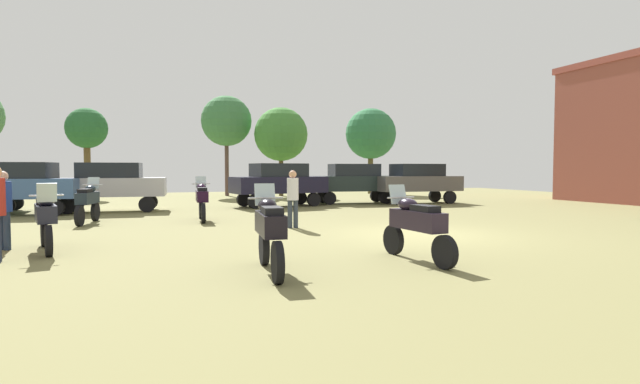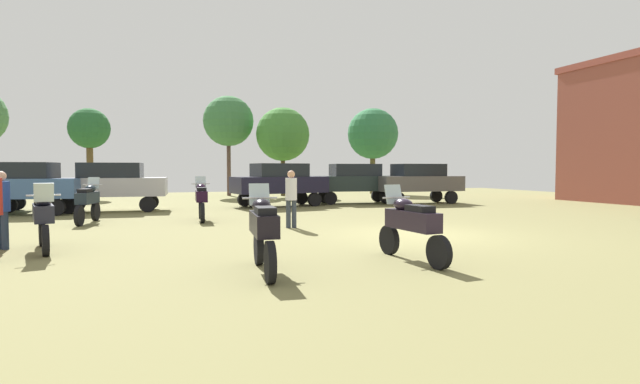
# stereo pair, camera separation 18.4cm
# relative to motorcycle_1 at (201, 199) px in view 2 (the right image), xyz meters

# --- Properties ---
(ground_plane) EXTENTS (44.00, 52.00, 0.02)m
(ground_plane) POSITION_rel_motorcycle_1_xyz_m (5.12, -5.37, -0.74)
(ground_plane) COLOR olive
(motorcycle_1) EXTENTS (0.62, 2.20, 1.49)m
(motorcycle_1) POSITION_rel_motorcycle_1_xyz_m (0.00, 0.00, 0.00)
(motorcycle_1) COLOR black
(motorcycle_1) RESTS_ON ground
(motorcycle_2) EXTENTS (0.62, 2.16, 1.49)m
(motorcycle_2) POSITION_rel_motorcycle_1_xyz_m (0.25, -8.75, -0.00)
(motorcycle_2) COLOR black
(motorcycle_2) RESTS_ON ground
(motorcycle_3) EXTENTS (0.71, 2.17, 1.48)m
(motorcycle_3) POSITION_rel_motorcycle_1_xyz_m (-3.53, 0.36, -0.01)
(motorcycle_3) COLOR black
(motorcycle_3) RESTS_ON ground
(motorcycle_5) EXTENTS (0.62, 2.23, 1.43)m
(motorcycle_5) POSITION_rel_motorcycle_1_xyz_m (3.12, -8.63, -0.03)
(motorcycle_5) COLOR black
(motorcycle_5) RESTS_ON ground
(motorcycle_6) EXTENTS (0.74, 2.08, 1.47)m
(motorcycle_6) POSITION_rel_motorcycle_1_xyz_m (-3.73, -5.11, -0.01)
(motorcycle_6) COLOR black
(motorcycle_6) RESTS_ON ground
(car_2) EXTENTS (4.43, 2.14, 2.00)m
(car_2) POSITION_rel_motorcycle_1_xyz_m (-3.17, 4.84, 0.44)
(car_2) COLOR black
(car_2) RESTS_ON ground
(car_3) EXTENTS (4.53, 2.46, 2.00)m
(car_3) POSITION_rel_motorcycle_1_xyz_m (4.00, 5.15, 0.44)
(car_3) COLOR black
(car_3) RESTS_ON ground
(car_4) EXTENTS (4.51, 2.39, 2.00)m
(car_4) POSITION_rel_motorcycle_1_xyz_m (-6.33, 4.40, 0.44)
(car_4) COLOR black
(car_4) RESTS_ON ground
(car_5) EXTENTS (4.47, 2.26, 2.00)m
(car_5) POSITION_rel_motorcycle_1_xyz_m (8.15, 5.95, 0.44)
(car_5) COLOR black
(car_5) RESTS_ON ground
(car_6) EXTENTS (4.36, 1.95, 2.00)m
(car_6) POSITION_rel_motorcycle_1_xyz_m (11.12, 4.78, 0.44)
(car_6) COLOR black
(car_6) RESTS_ON ground
(person_1) EXTENTS (0.48, 0.48, 1.70)m
(person_1) POSITION_rel_motorcycle_1_xyz_m (-4.62, -4.58, 0.26)
(person_1) COLOR #27354F
(person_1) RESTS_ON ground
(person_2) EXTENTS (0.40, 0.40, 1.70)m
(person_2) POSITION_rel_motorcycle_1_xyz_m (2.34, -2.93, 0.26)
(person_2) COLOR #2D3542
(person_2) RESTS_ON ground
(tree_1) EXTENTS (2.40, 2.40, 5.38)m
(tree_1) POSITION_rel_motorcycle_1_xyz_m (-5.17, 15.24, 3.36)
(tree_1) COLOR brown
(tree_1) RESTS_ON ground
(tree_2) EXTENTS (3.46, 3.46, 5.72)m
(tree_2) POSITION_rel_motorcycle_1_xyz_m (6.39, 13.77, 3.24)
(tree_2) COLOR #4C3F25
(tree_2) RESTS_ON ground
(tree_5) EXTENTS (3.26, 3.26, 6.49)m
(tree_5) POSITION_rel_motorcycle_1_xyz_m (3.09, 15.10, 4.11)
(tree_5) COLOR brown
(tree_5) RESTS_ON ground
(tree_6) EXTENTS (3.55, 3.55, 6.00)m
(tree_6) POSITION_rel_motorcycle_1_xyz_m (13.08, 14.38, 3.47)
(tree_6) COLOR brown
(tree_6) RESTS_ON ground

